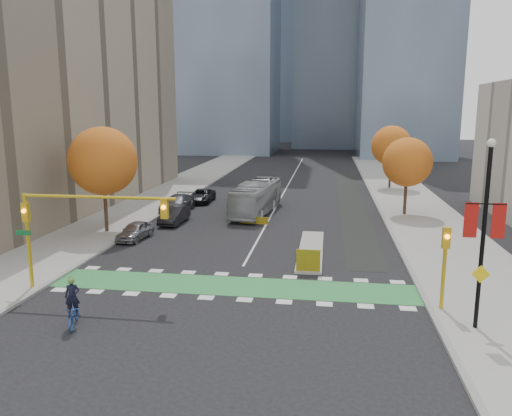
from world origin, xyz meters
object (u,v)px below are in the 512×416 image
(cyclist, at_px, (73,310))
(parked_car_b, at_px, (174,215))
(hazard_board, at_px, (308,260))
(tree_west, at_px, (103,161))
(traffic_signal_east, at_px, (445,256))
(parked_car_d, at_px, (201,196))
(parked_car_c, at_px, (177,203))
(traffic_signal_west, at_px, (72,217))
(tree_east_far, at_px, (391,146))
(tree_east_near, at_px, (407,162))
(bus, at_px, (256,197))
(banner_lamppost, at_px, (484,227))
(parked_car_a, at_px, (135,231))

(cyclist, bearing_deg, parked_car_b, 77.37)
(hazard_board, distance_m, tree_west, 18.44)
(traffic_signal_east, relative_size, parked_car_d, 0.84)
(parked_car_c, height_order, parked_car_d, parked_car_c)
(parked_car_c, relative_size, parked_car_d, 1.09)
(parked_car_b, distance_m, parked_car_c, 5.15)
(cyclist, bearing_deg, traffic_signal_west, 98.31)
(tree_east_far, height_order, parked_car_d, tree_east_far)
(tree_east_near, height_order, parked_car_d, tree_east_near)
(hazard_board, height_order, traffic_signal_east, traffic_signal_east)
(tree_west, bearing_deg, bus, 41.04)
(bus, bearing_deg, tree_east_far, 56.39)
(cyclist, relative_size, parked_car_c, 0.43)
(tree_east_near, bearing_deg, tree_west, -157.38)
(hazard_board, bearing_deg, traffic_signal_west, -158.45)
(tree_east_far, bearing_deg, banner_lamppost, -91.41)
(hazard_board, bearing_deg, cyclist, -138.59)
(tree_east_far, relative_size, parked_car_c, 1.44)
(parked_car_a, height_order, parked_car_b, parked_car_b)
(tree_east_near, height_order, parked_car_b, tree_east_near)
(tree_east_near, distance_m, banner_lamppost, 24.51)
(bus, bearing_deg, tree_west, -132.87)
(cyclist, bearing_deg, parked_car_a, 83.93)
(cyclist, bearing_deg, banner_lamppost, -10.87)
(banner_lamppost, xyz_separation_m, parked_car_c, (-20.50, 23.41, -3.84))
(tree_east_near, bearing_deg, tree_east_far, 88.21)
(tree_east_far, relative_size, parked_car_a, 1.97)
(tree_west, height_order, parked_car_d, tree_west)
(banner_lamppost, height_order, bus, banner_lamppost)
(tree_west, xyz_separation_m, parked_car_a, (3.00, -1.68, -4.96))
(tree_east_near, bearing_deg, parked_car_a, -150.91)
(tree_west, xyz_separation_m, bus, (10.51, 9.15, -4.13))
(bus, bearing_deg, traffic_signal_west, -100.47)
(hazard_board, relative_size, parked_car_c, 0.26)
(tree_east_far, bearing_deg, bus, -129.70)
(hazard_board, height_order, parked_car_c, parked_car_c)
(tree_east_near, relative_size, traffic_signal_west, 0.83)
(bus, relative_size, parked_car_c, 2.01)
(tree_east_near, xyz_separation_m, parked_car_b, (-19.75, -6.10, -4.14))
(bus, bearing_deg, traffic_signal_east, -54.94)
(traffic_signal_west, xyz_separation_m, parked_car_d, (-0.04, 26.42, -3.36))
(parked_car_b, bearing_deg, tree_east_near, 18.57)
(cyclist, bearing_deg, traffic_signal_east, -3.75)
(traffic_signal_east, distance_m, parked_car_a, 22.40)
(traffic_signal_west, relative_size, parked_car_d, 1.76)
(banner_lamppost, bearing_deg, parked_car_d, 124.42)
(tree_east_near, height_order, banner_lamppost, banner_lamppost)
(tree_east_far, distance_m, banner_lamppost, 40.52)
(tree_west, distance_m, banner_lamppost, 27.63)
(parked_car_a, bearing_deg, hazard_board, -18.99)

